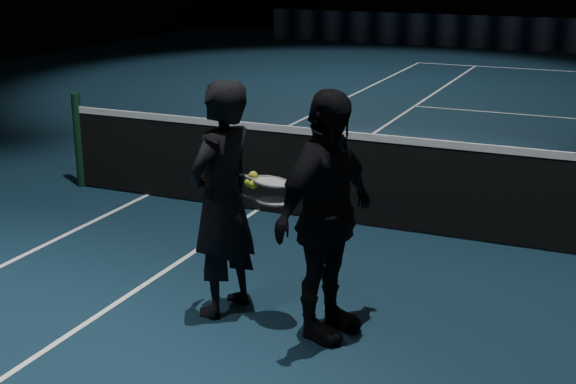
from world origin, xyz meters
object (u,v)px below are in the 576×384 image
at_px(player_a, 222,200).
at_px(tennis_balls, 252,181).
at_px(player_b, 326,217).
at_px(racket_upper, 272,182).
at_px(racket_lower, 275,201).

bearing_deg(player_a, tennis_balls, 98.19).
xyz_separation_m(player_b, tennis_balls, (-0.59, 0.05, 0.18)).
height_order(player_a, racket_upper, player_a).
height_order(player_b, racket_upper, player_b).
bearing_deg(player_b, racket_upper, 95.41).
bearing_deg(racket_upper, tennis_balls, -170.43).
bearing_deg(tennis_balls, player_a, 177.20).
relative_size(player_a, player_b, 1.00).
relative_size(racket_lower, tennis_balls, 5.67).
bearing_deg(racket_upper, player_b, -9.08).
xyz_separation_m(player_a, racket_upper, (0.40, 0.01, 0.18)).
distance_m(player_b, racket_upper, 0.49).
distance_m(player_b, tennis_balls, 0.62).
relative_size(player_b, tennis_balls, 14.92).
height_order(racket_lower, tennis_balls, tennis_balls).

